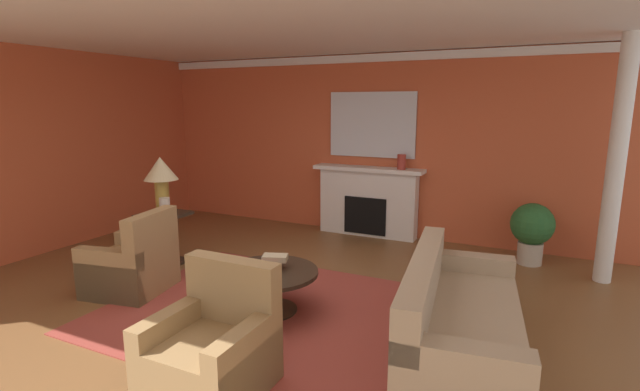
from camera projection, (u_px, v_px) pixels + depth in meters
name	position (u px, v px, depth m)	size (l,w,h in m)	color
ground_plane	(267.00, 301.00, 5.03)	(9.86, 9.86, 0.00)	brown
wall_fireplace	(367.00, 145.00, 7.54)	(8.19, 0.12, 2.91)	#C65633
wall_window	(48.00, 151.00, 6.64)	(0.12, 6.80, 2.91)	#C65633
ceiling_panel	(276.00, 23.00, 4.72)	(8.19, 6.80, 0.06)	white
crown_moulding	(367.00, 58.00, 7.20)	(8.19, 0.08, 0.12)	white
area_rug	(270.00, 311.00, 4.79)	(3.31, 2.68, 0.01)	#993D33
fireplace	(368.00, 203.00, 7.49)	(1.80, 0.35, 1.13)	white
mantel_mirror	(372.00, 125.00, 7.35)	(1.43, 0.04, 1.03)	silver
sofa	(457.00, 324.00, 3.88)	(1.14, 2.19, 0.85)	tan
armchair_near_window	(133.00, 266.00, 5.25)	(0.93, 0.93, 0.95)	#9E7A4C
armchair_facing_fireplace	(213.00, 352.00, 3.43)	(0.80, 0.80, 0.95)	#9E7A4C
coffee_table	(270.00, 281.00, 4.73)	(1.00, 1.00, 0.45)	#2D2319
side_table	(165.00, 235.00, 6.15)	(0.56, 0.56, 0.70)	#2D2319
table_lamp	(161.00, 174.00, 5.99)	(0.44, 0.44, 0.75)	#B28E38
vase_mantel_right	(401.00, 162.00, 7.07)	(0.13, 0.13, 0.23)	#9E3328
vase_on_side_table	(165.00, 207.00, 5.90)	(0.13, 0.13, 0.25)	beige
book_red_cover	(264.00, 265.00, 4.80)	(0.19, 0.18, 0.04)	maroon
book_art_folio	(267.00, 268.00, 4.61)	(0.25, 0.14, 0.03)	maroon
book_small_novel	(275.00, 258.00, 4.76)	(0.25, 0.16, 0.06)	tan
potted_plant	(532.00, 228.00, 6.13)	(0.56, 0.56, 0.83)	#BCB29E
column_white	(616.00, 163.00, 5.33)	(0.20, 0.20, 2.91)	white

